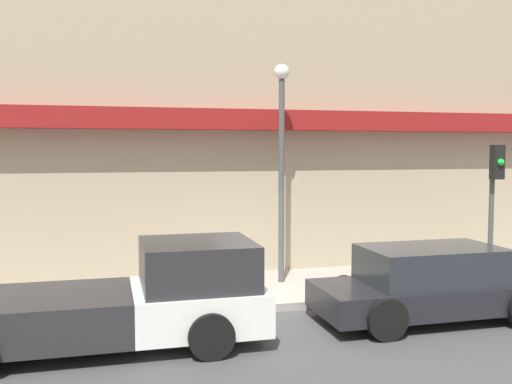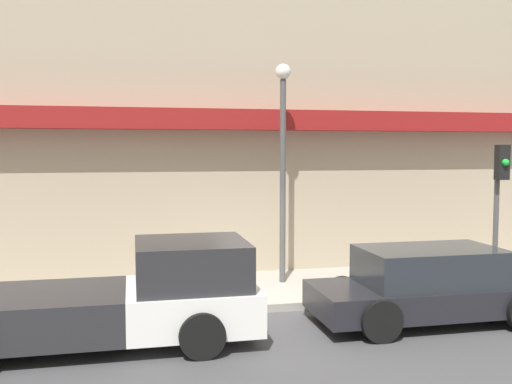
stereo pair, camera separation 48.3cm
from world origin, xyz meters
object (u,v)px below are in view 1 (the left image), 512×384
Objects in this scene: parked_car at (431,284)px; pickup_truck at (123,301)px; fire_hydrant at (397,270)px; traffic_light at (494,188)px; street_lamp at (282,146)px.

pickup_truck is at bearing 178.31° from parked_car.
fire_hydrant is at bearing 17.87° from pickup_truck.
parked_car reaches higher than fire_hydrant.
traffic_light reaches higher than fire_hydrant.
traffic_light reaches higher than parked_car.
street_lamp is 1.58× the size of traffic_light.
pickup_truck is 1.09× the size of street_lamp.
street_lamp is (3.75, 3.12, 2.63)m from pickup_truck.
traffic_light is (2.35, -0.23, 1.88)m from fire_hydrant.
parked_car is (5.83, -0.00, -0.06)m from pickup_truck.
traffic_light is at bearing 11.63° from pickup_truck.
parked_car is 2.06m from fire_hydrant.
traffic_light is at bearing 31.51° from parked_car.
street_lamp reaches higher than traffic_light.
pickup_truck is 1.23× the size of parked_car.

